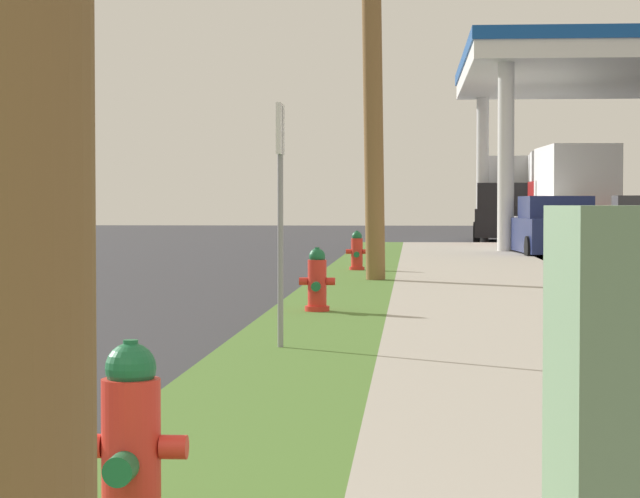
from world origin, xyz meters
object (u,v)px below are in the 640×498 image
car_silver_by_near_pump (548,227)px  car_navy_by_far_pump (554,230)px  fire_hydrant_second (317,283)px  truck_black_on_apron (505,201)px  truck_white_at_far_bay (560,201)px  truck_red_at_forecourt (572,200)px  fire_hydrant_nearest (131,453)px  street_sign_post (280,173)px  fire_hydrant_third (357,253)px

car_silver_by_near_pump → car_navy_by_far_pump: bearing=-93.5°
fire_hydrant_second → car_navy_by_far_pump: car_navy_by_far_pump is taller
truck_black_on_apron → truck_white_at_far_bay: same height
car_navy_by_far_pump → truck_red_at_forecourt: (1.27, 6.51, 0.77)m
truck_black_on_apron → truck_white_at_far_bay: bearing=-69.5°
fire_hydrant_nearest → car_navy_by_far_pump: car_navy_by_far_pump is taller
truck_red_at_forecourt → truck_white_at_far_bay: (0.06, 3.88, 0.00)m
fire_hydrant_nearest → fire_hydrant_second: bearing=90.4°
fire_hydrant_nearest → truck_black_on_apron: truck_black_on_apron is taller
street_sign_post → car_navy_by_far_pump: 22.31m
car_navy_by_far_pump → truck_black_on_apron: (-0.19, 14.46, 0.77)m
fire_hydrant_second → truck_black_on_apron: truck_black_on_apron is taller
fire_hydrant_nearest → street_sign_post: (-0.11, 6.40, 1.19)m
fire_hydrant_nearest → fire_hydrant_second: size_ratio=1.00×
street_sign_post → car_navy_by_far_pump: bearing=77.7°
fire_hydrant_third → car_silver_by_near_pump: bearing=68.1°
street_sign_post → truck_black_on_apron: size_ratio=0.32×
truck_white_at_far_bay → car_silver_by_near_pump: bearing=-99.3°
fire_hydrant_third → fire_hydrant_second: bearing=-90.4°
fire_hydrant_nearest → truck_white_at_far_bay: size_ratio=0.11×
fire_hydrant_second → street_sign_post: 3.94m
fire_hydrant_nearest → truck_black_on_apron: (4.46, 42.63, 1.04)m
fire_hydrant_third → truck_red_at_forecourt: (5.93, 15.15, 1.04)m
fire_hydrant_second → fire_hydrant_third: 9.38m
fire_hydrant_third → truck_black_on_apron: (4.47, 23.09, 1.04)m
truck_black_on_apron → truck_white_at_far_bay: (1.52, -4.07, 0.00)m
fire_hydrant_nearest → truck_red_at_forecourt: bearing=80.3°
truck_red_at_forecourt → street_sign_post: bearing=-102.0°
fire_hydrant_third → truck_red_at_forecourt: 16.30m
truck_red_at_forecourt → truck_black_on_apron: bearing=100.4°
street_sign_post → car_navy_by_far_pump: size_ratio=0.46×
street_sign_post → car_silver_by_near_pump: street_sign_post is taller
fire_hydrant_second → truck_white_at_far_bay: size_ratio=0.11×
car_silver_by_near_pump → truck_white_at_far_bay: size_ratio=0.70×
truck_white_at_far_bay → fire_hydrant_nearest: bearing=-98.8°
fire_hydrant_nearest → street_sign_post: street_sign_post is taller
fire_hydrant_third → truck_black_on_apron: 23.55m
fire_hydrant_second → truck_white_at_far_bay: 29.06m
fire_hydrant_second → car_navy_by_far_pump: 18.62m
truck_red_at_forecourt → car_navy_by_far_pump: bearing=-101.1°
fire_hydrant_third → fire_hydrant_nearest: bearing=-90.0°
fire_hydrant_nearest → fire_hydrant_third: size_ratio=1.00×
fire_hydrant_second → truck_white_at_far_bay: truck_white_at_far_bay is taller
car_navy_by_far_pump → street_sign_post: bearing=-102.3°
car_silver_by_near_pump → truck_black_on_apron: truck_black_on_apron is taller
fire_hydrant_second → street_sign_post: street_sign_post is taller
fire_hydrant_second → truck_red_at_forecourt: truck_red_at_forecourt is taller
street_sign_post → truck_white_at_far_bay: (6.09, 32.16, -0.15)m
fire_hydrant_third → street_sign_post: (-0.10, -13.14, 1.19)m
fire_hydrant_nearest → fire_hydrant_second: same height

